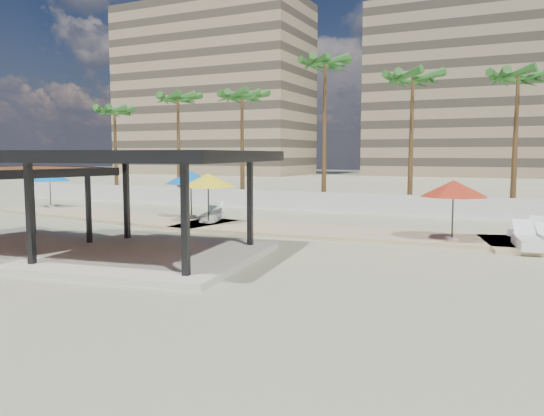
{
  "coord_description": "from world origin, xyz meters",
  "views": [
    {
      "loc": [
        9.49,
        -15.87,
        3.65
      ],
      "look_at": [
        0.09,
        3.96,
        1.4
      ],
      "focal_mm": 35.0,
      "sensor_mm": 36.0,
      "label": 1
    }
  ],
  "objects_px": {
    "pavilion_central": "(150,195)",
    "umbrella_c": "(454,189)",
    "lounger_a": "(212,216)",
    "pavilion_west": "(3,201)",
    "lounger_d": "(526,230)",
    "lounger_b": "(527,241)",
    "umbrella_a": "(50,176)"
  },
  "relations": [
    {
      "from": "umbrella_a",
      "to": "lounger_d",
      "type": "relative_size",
      "value": 1.45
    },
    {
      "from": "pavilion_west",
      "to": "umbrella_c",
      "type": "height_order",
      "value": "pavilion_west"
    },
    {
      "from": "pavilion_central",
      "to": "lounger_d",
      "type": "bearing_deg",
      "value": 34.03
    },
    {
      "from": "umbrella_c",
      "to": "lounger_a",
      "type": "relative_size",
      "value": 1.47
    },
    {
      "from": "pavilion_west",
      "to": "lounger_d",
      "type": "bearing_deg",
      "value": 46.17
    },
    {
      "from": "lounger_d",
      "to": "pavilion_central",
      "type": "bearing_deg",
      "value": 158.42
    },
    {
      "from": "pavilion_central",
      "to": "umbrella_a",
      "type": "relative_size",
      "value": 2.79
    },
    {
      "from": "pavilion_west",
      "to": "umbrella_c",
      "type": "xyz_separation_m",
      "value": [
        15.34,
        8.45,
        0.4
      ]
    },
    {
      "from": "lounger_b",
      "to": "pavilion_central",
      "type": "bearing_deg",
      "value": 111.43
    },
    {
      "from": "lounger_a",
      "to": "lounger_d",
      "type": "relative_size",
      "value": 1.2
    },
    {
      "from": "umbrella_c",
      "to": "lounger_b",
      "type": "xyz_separation_m",
      "value": [
        2.74,
        -0.45,
        -1.86
      ]
    },
    {
      "from": "lounger_b",
      "to": "lounger_d",
      "type": "bearing_deg",
      "value": -9.5
    },
    {
      "from": "lounger_d",
      "to": "umbrella_c",
      "type": "bearing_deg",
      "value": 163.79
    },
    {
      "from": "pavilion_central",
      "to": "lounger_a",
      "type": "distance_m",
      "value": 9.74
    },
    {
      "from": "umbrella_c",
      "to": "lounger_b",
      "type": "relative_size",
      "value": 1.43
    },
    {
      "from": "pavilion_west",
      "to": "lounger_b",
      "type": "bearing_deg",
      "value": 37.81
    },
    {
      "from": "umbrella_a",
      "to": "lounger_d",
      "type": "distance_m",
      "value": 28.29
    },
    {
      "from": "umbrella_c",
      "to": "lounger_b",
      "type": "bearing_deg",
      "value": -9.29
    },
    {
      "from": "lounger_b",
      "to": "lounger_d",
      "type": "relative_size",
      "value": 1.23
    },
    {
      "from": "pavilion_central",
      "to": "pavilion_west",
      "type": "relative_size",
      "value": 1.12
    },
    {
      "from": "umbrella_a",
      "to": "lounger_a",
      "type": "bearing_deg",
      "value": -6.29
    },
    {
      "from": "lounger_a",
      "to": "pavilion_central",
      "type": "bearing_deg",
      "value": -178.57
    },
    {
      "from": "pavilion_central",
      "to": "pavilion_west",
      "type": "xyz_separation_m",
      "value": [
        -6.29,
        -0.85,
        -0.38
      ]
    },
    {
      "from": "pavilion_central",
      "to": "umbrella_c",
      "type": "xyz_separation_m",
      "value": [
        9.05,
        7.6,
        0.02
      ]
    },
    {
      "from": "umbrella_c",
      "to": "lounger_d",
      "type": "height_order",
      "value": "umbrella_c"
    },
    {
      "from": "pavilion_central",
      "to": "lounger_b",
      "type": "bearing_deg",
      "value": 23.44
    },
    {
      "from": "umbrella_a",
      "to": "lounger_b",
      "type": "xyz_separation_m",
      "value": [
        28.25,
        -3.35,
        -1.79
      ]
    },
    {
      "from": "umbrella_a",
      "to": "lounger_b",
      "type": "bearing_deg",
      "value": -6.75
    },
    {
      "from": "pavilion_central",
      "to": "lounger_a",
      "type": "xyz_separation_m",
      "value": [
        -3.13,
        9.03,
        -1.85
      ]
    },
    {
      "from": "lounger_a",
      "to": "lounger_d",
      "type": "xyz_separation_m",
      "value": [
        14.9,
        1.51,
        -0.03
      ]
    },
    {
      "from": "umbrella_c",
      "to": "pavilion_central",
      "type": "bearing_deg",
      "value": -139.97
    },
    {
      "from": "pavilion_west",
      "to": "umbrella_a",
      "type": "height_order",
      "value": "pavilion_west"
    }
  ]
}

